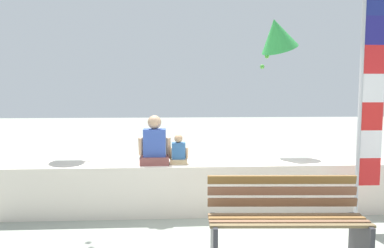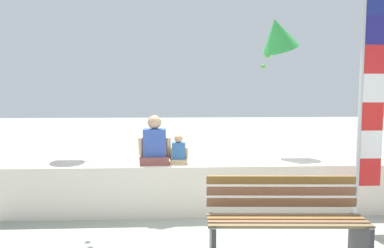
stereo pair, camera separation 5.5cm
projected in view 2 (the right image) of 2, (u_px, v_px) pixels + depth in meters
name	position (u px, v px, depth m)	size (l,w,h in m)	color
ground_plane	(227.00, 241.00, 4.68)	(40.00, 40.00, 0.00)	gray
seawall_ledge	(217.00, 187.00, 5.79)	(6.46, 0.62, 0.77)	beige
park_bench	(285.00, 220.00, 4.22)	(1.79, 0.70, 0.88)	brown
person_adult	(155.00, 145.00, 5.65)	(0.48, 0.35, 0.74)	brown
person_child	(179.00, 152.00, 5.68)	(0.29, 0.21, 0.45)	tan
flag_banner	(368.00, 97.00, 4.96)	(0.34, 0.05, 3.23)	#B7B7BC
kite_green	(278.00, 34.00, 6.44)	(1.02, 1.00, 0.95)	green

